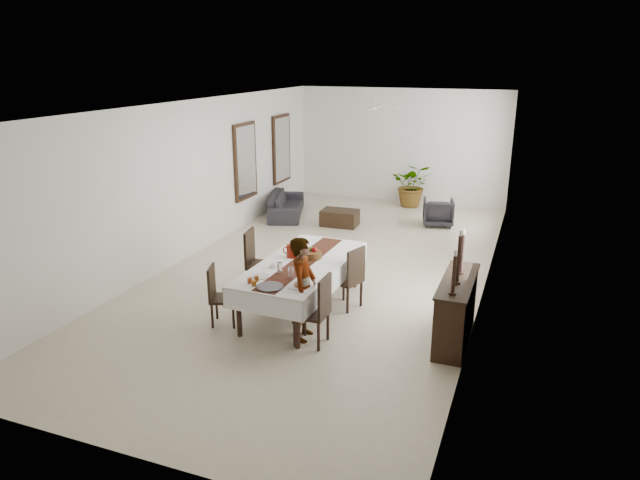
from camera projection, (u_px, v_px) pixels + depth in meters
The scene contains 86 objects.
floor at pixel (328, 268), 11.34m from camera, with size 6.00×12.00×0.00m, color beige.
ceiling at pixel (329, 104), 10.36m from camera, with size 6.00×12.00×0.02m, color white.
wall_back at pixel (401, 146), 16.19m from camera, with size 6.00×0.02×3.20m, color white.
wall_front at pixel (116, 319), 5.52m from camera, with size 6.00×0.02×3.20m, color white.
wall_left at pixel (194, 178), 11.87m from camera, with size 0.02×12.00×3.20m, color white.
wall_right at pixel (492, 204), 9.83m from camera, with size 0.02×12.00×3.20m, color white.
dining_table_top at pixel (302, 265), 9.28m from camera, with size 1.09×2.62×0.05m, color black.
table_leg_fl at pixel (239, 313), 8.49m from camera, with size 0.08×0.08×0.76m, color black.
table_leg_fr at pixel (297, 324), 8.14m from camera, with size 0.08×0.08×0.76m, color black.
table_leg_bl at pixel (306, 260), 10.67m from camera, with size 0.08×0.08×0.76m, color black.
table_leg_br at pixel (355, 267), 10.32m from camera, with size 0.08×0.08×0.76m, color black.
tablecloth_top at pixel (302, 263), 9.27m from camera, with size 1.29×2.81×0.01m, color white.
tablecloth_drape_left at pixel (268, 267), 9.55m from camera, with size 0.01×2.81×0.33m, color silver.
tablecloth_drape_right at pixel (339, 277), 9.08m from camera, with size 0.01×2.81×0.33m, color white.
tablecloth_drape_near at pixel (262, 305), 8.09m from camera, with size 1.29×0.01×0.33m, color white.
tablecloth_drape_far at pixel (333, 247), 10.55m from camera, with size 1.29×0.01×0.33m, color white.
table_runner at pixel (302, 262), 9.27m from camera, with size 0.38×2.73×0.00m, color #582719.
red_pitcher at pixel (291, 251), 9.48m from camera, with size 0.16×0.16×0.22m, color maroon.
pitcher_handle at pixel (286, 250), 9.51m from camera, with size 0.13×0.13×0.02m, color maroon.
wine_glass_near at pixel (291, 273), 8.57m from camera, with size 0.08×0.08×0.19m, color white.
wine_glass_mid at pixel (280, 268), 8.75m from camera, with size 0.08×0.08×0.19m, color white.
teacup_right at pixel (304, 277), 8.56m from camera, with size 0.10×0.10×0.07m, color white.
saucer_right at pixel (304, 279), 8.57m from camera, with size 0.16×0.16×0.01m, color silver.
teacup_left at pixel (274, 265), 9.04m from camera, with size 0.10×0.10×0.07m, color white.
saucer_left at pixel (274, 267), 9.05m from camera, with size 0.16×0.16×0.01m, color silver.
plate_near_right at pixel (297, 287), 8.27m from camera, with size 0.26×0.26×0.02m, color white.
bread_near_right at pixel (297, 285), 8.26m from camera, with size 0.10×0.10×0.10m, color tan.
plate_near_left at pixel (261, 276), 8.66m from camera, with size 0.26×0.26×0.02m, color silver.
plate_far_left at pixel (298, 248), 9.92m from camera, with size 0.26×0.26×0.02m, color white.
serving_tray at pixel (270, 287), 8.26m from camera, with size 0.39×0.39×0.02m, color #39383D.
jam_jar_a at pixel (254, 283), 8.31m from camera, with size 0.07×0.07×0.08m, color #905115.
jam_jar_b at pixel (250, 281), 8.40m from camera, with size 0.07×0.07×0.08m, color #8E3814.
jam_jar_c at pixel (257, 279), 8.48m from camera, with size 0.07×0.07×0.08m, color brown.
fruit_basket at pixel (312, 255), 9.47m from camera, with size 0.33×0.33×0.11m, color brown.
fruit_red at pixel (314, 250), 9.45m from camera, with size 0.10×0.10×0.10m, color maroon.
fruit_green at pixel (310, 249), 9.49m from camera, with size 0.09×0.09×0.09m, color #467824.
chair_right_near_seat at pixel (311, 314), 8.25m from camera, with size 0.45×0.45×0.05m, color black.
chair_right_near_leg_fl at pixel (318, 337), 8.10m from camera, with size 0.05×0.05×0.45m, color black.
chair_right_near_leg_fr at pixel (328, 326), 8.43m from camera, with size 0.05×0.05×0.45m, color black.
chair_right_near_leg_bl at pixel (295, 332), 8.23m from camera, with size 0.05×0.05×0.45m, color black.
chair_right_near_leg_br at pixel (305, 322), 8.56m from camera, with size 0.05×0.05×0.45m, color black.
chair_right_near_back at pixel (325, 296), 8.08m from camera, with size 0.45×0.04×0.58m, color black.
chair_right_far_seat at pixel (346, 280), 9.47m from camera, with size 0.45×0.45×0.05m, color black.
chair_right_far_leg_fl at pixel (348, 301), 9.30m from camera, with size 0.05×0.05×0.45m, color black.
chair_right_far_leg_fr at pixel (361, 294), 9.57m from camera, with size 0.05×0.05×0.45m, color black.
chair_right_far_leg_bl at pixel (330, 295), 9.53m from camera, with size 0.05×0.05×0.45m, color black.
chair_right_far_leg_br at pixel (344, 288), 9.80m from camera, with size 0.05×0.05×0.45m, color black.
chair_right_far_back at pixel (356, 266), 9.25m from camera, with size 0.45×0.04×0.58m, color black.
chair_left_near_seat at pixel (224, 299), 8.88m from camera, with size 0.40×0.40×0.05m, color black.
chair_left_near_leg_fl at pixel (217, 307), 9.11m from camera, with size 0.04×0.04×0.40m, color black.
chair_left_near_leg_fr at pixel (212, 316), 8.80m from camera, with size 0.04×0.04×0.40m, color black.
chair_left_near_leg_bl at pixel (237, 308), 9.10m from camera, with size 0.04×0.04×0.40m, color black.
chair_left_near_leg_br at pixel (233, 317), 8.79m from camera, with size 0.04×0.04×0.40m, color black.
chair_left_near_back at pixel (211, 282), 8.80m from camera, with size 0.40×0.04×0.51m, color black.
chair_left_far_seat at pixel (262, 265), 10.07m from camera, with size 0.48×0.48×0.05m, color black.
chair_left_far_leg_fl at pixel (255, 275), 10.37m from camera, with size 0.05×0.05×0.48m, color black.
chair_left_far_leg_fr at pixel (248, 283), 10.01m from camera, with size 0.05×0.05×0.48m, color black.
chair_left_far_leg_bl at pixel (276, 276), 10.30m from camera, with size 0.05×0.05×0.48m, color black.
chair_left_far_leg_br at pixel (270, 284), 9.93m from camera, with size 0.05×0.05×0.48m, color black.
chair_left_far_back at pixel (249, 247), 10.01m from camera, with size 0.48×0.04×0.61m, color black.
woman at pixel (303, 289), 8.32m from camera, with size 0.57×0.38×1.57m, color gray.
sideboard_body at pixel (456, 311), 8.34m from camera, with size 0.41×1.55×0.93m, color black.
sideboard_top at pixel (458, 281), 8.20m from camera, with size 0.46×1.62×0.03m, color black.
candlestick_near_base at pixel (452, 293), 7.68m from camera, with size 0.10×0.10×0.03m, color black.
candlestick_near_shaft at pixel (454, 274), 7.60m from camera, with size 0.05×0.05×0.52m, color black.
candlestick_near_candle at pixel (455, 253), 7.50m from camera, with size 0.04×0.04×0.08m, color beige.
candlestick_mid_base at pixel (457, 282), 8.05m from camera, with size 0.10×0.10×0.03m, color black.
candlestick_mid_shaft at pixel (459, 259), 7.94m from camera, with size 0.05×0.05×0.67m, color black.
candlestick_mid_candle at pixel (461, 233), 7.82m from camera, with size 0.04×0.04×0.08m, color beige.
candlestick_far_base at pixel (461, 273), 8.42m from camera, with size 0.10×0.10×0.03m, color black.
candlestick_far_shaft at pixel (462, 253), 8.32m from camera, with size 0.05×0.05×0.57m, color black.
candlestick_far_candle at pixel (464, 232), 8.22m from camera, with size 0.04×0.04×0.08m, color beige.
sofa at pixel (286, 204), 15.06m from camera, with size 2.04×0.80×0.59m, color #2A272D.
armchair at pixel (438, 212), 14.16m from camera, with size 0.72×0.74×0.67m, color #28252A.
coffee_table at pixel (340, 218), 14.18m from camera, with size 0.89×0.59×0.40m, color black.
potted_plant at pixel (413, 185), 15.90m from camera, with size 1.10×0.95×1.22m, color #305A24.
mirror_frame_near at pixel (245, 161), 13.82m from camera, with size 0.06×1.05×1.85m, color black.
mirror_glass_near at pixel (247, 161), 13.80m from camera, with size 0.01×0.90×1.70m, color silver.
mirror_frame_far at pixel (281, 149), 15.68m from camera, with size 0.06×1.05×1.85m, color black.
mirror_glass_far at pixel (283, 149), 15.67m from camera, with size 0.01×0.90×1.70m, color silver.
fan_rod at pixel (374, 99), 13.06m from camera, with size 0.04×0.04×0.20m, color silver.
fan_hub at pixel (374, 108), 13.12m from camera, with size 0.16×0.16×0.08m, color white.
fan_blade_n at pixel (378, 106), 13.43m from camera, with size 0.10×0.55×0.01m, color silver.
fan_blade_s at pixel (369, 109), 12.81m from camera, with size 0.10×0.55×0.01m, color silver.
fan_blade_e at pixel (388, 108), 13.00m from camera, with size 0.55×0.10×0.01m, color white.
fan_blade_w at pixel (359, 107), 13.24m from camera, with size 0.55×0.10×0.01m, color silver.
Camera 1 is at (3.64, -9.98, 4.02)m, focal length 32.00 mm.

